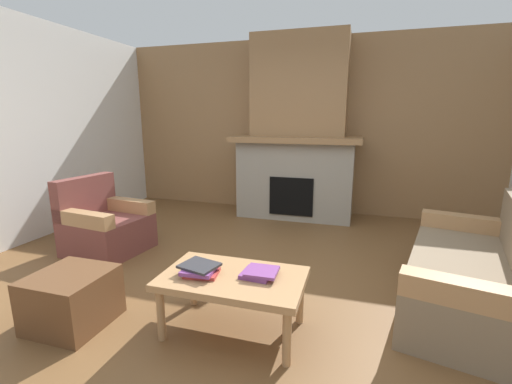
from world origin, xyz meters
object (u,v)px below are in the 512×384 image
Objects in this scene: armchair at (105,226)px; ottoman at (72,299)px; fireplace at (297,141)px; coffee_table at (233,282)px; couch at (476,274)px.

ottoman is at bearing -58.69° from armchair.
coffee_table is at bearing -87.81° from fireplace.
armchair reaches higher than ottoman.
fireplace is at bearing 92.19° from coffee_table.
armchair is (-1.82, -2.11, -0.87)m from fireplace.
fireplace is 2.92m from armchair.
couch is 3.69m from armchair.
couch reaches higher than coffee_table.
armchair is 0.85× the size of coffee_table.
fireplace reaches higher than armchair.
couch is 3.74× the size of ottoman.
coffee_table is at bearing -153.58° from couch.
ottoman is at bearing -107.37° from fireplace.
armchair is at bearing 152.82° from coffee_table.
armchair is 1.48m from ottoman.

